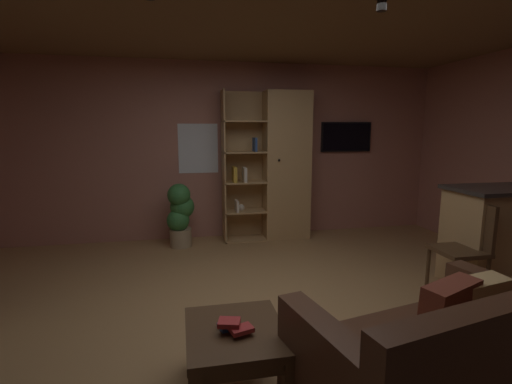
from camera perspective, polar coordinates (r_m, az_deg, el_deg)
floor at (r=3.32m, az=1.46°, el=-19.52°), size 6.51×5.31×0.02m
wall_back at (r=5.56m, az=-4.73°, el=6.22°), size 6.63×0.06×2.56m
window_pane_back at (r=5.50m, az=-8.87°, el=6.62°), size 0.57×0.01×0.71m
bookshelf_cabinet at (r=5.46m, az=3.79°, el=3.86°), size 1.26×0.41×2.15m
leather_couch at (r=2.48m, az=26.01°, el=-23.24°), size 1.63×1.14×0.84m
coffee_table at (r=2.43m, az=-3.17°, el=-22.00°), size 0.59×0.66×0.42m
table_book_0 at (r=2.39m, az=-4.36°, el=-19.85°), size 0.13×0.12×0.02m
table_book_1 at (r=2.30m, az=-2.25°, el=-20.33°), size 0.15×0.12×0.03m
table_book_2 at (r=2.31m, az=-4.14°, el=-19.38°), size 0.15×0.13×0.03m
dining_chair at (r=4.11m, az=29.64°, el=-6.88°), size 0.43×0.43×0.92m
potted_floor_plant at (r=5.20m, az=-11.59°, el=-3.21°), size 0.38×0.37×0.88m
wall_mounted_tv at (r=6.02m, az=13.66°, el=8.23°), size 0.81×0.06×0.46m
track_light_spot_2 at (r=3.13m, az=18.76°, el=25.62°), size 0.07×0.07×0.09m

